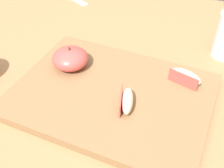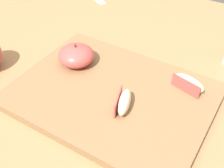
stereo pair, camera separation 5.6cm
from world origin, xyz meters
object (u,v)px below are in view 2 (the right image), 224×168
Objects in this scene: apple_half_skin_up at (76,55)px; apple_wedge_left at (124,102)px; apple_wedge_front at (189,83)px; cutting_board at (112,95)px.

apple_half_skin_up is 0.17m from apple_wedge_left.
cutting_board is at bearing -145.09° from apple_wedge_front.
apple_half_skin_up is 0.24m from apple_wedge_front.
apple_wedge_front is (0.12, 0.09, 0.02)m from cutting_board.
apple_wedge_left is (0.16, -0.06, -0.01)m from apple_half_skin_up.
apple_wedge_left reaches higher than cutting_board.
cutting_board is at bearing -18.63° from apple_half_skin_up.
apple_wedge_front is 0.14m from apple_wedge_left.
apple_wedge_left is (0.04, -0.03, 0.02)m from cutting_board.
apple_wedge_front is (0.24, 0.05, -0.01)m from apple_half_skin_up.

